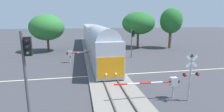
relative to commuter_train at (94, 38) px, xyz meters
name	(u,v)px	position (x,y,z in m)	size (l,w,h in m)	color
ground_plane	(107,75)	(0.00, -15.96, -2.79)	(220.00, 220.00, 0.00)	#3D3D42
road_centre_stripe	(107,75)	(0.00, -15.96, -2.79)	(44.00, 0.20, 0.01)	beige
railway_track	(107,75)	(0.00, -15.96, -2.69)	(4.40, 80.00, 0.32)	gray
commuter_train	(94,38)	(0.00, 0.00, 0.00)	(3.04, 40.40, 5.16)	#B2B7C1
crossing_gate_near	(167,83)	(3.88, -22.92, -1.39)	(5.51, 0.40, 1.80)	#B7B7BC
crossing_signal_mast	(191,73)	(5.40, -23.68, -0.43)	(1.36, 0.44, 3.86)	#B2B2B7
crossing_gate_far	(75,53)	(-3.77, -9.00, -1.36)	(6.00, 0.40, 1.81)	#B7B7BC
traffic_signal_near_left	(27,68)	(-5.83, -25.61, 1.12)	(0.53, 0.38, 5.85)	#4C4C51
traffic_signal_far_side	(133,39)	(5.77, -7.21, 0.47)	(0.53, 0.38, 4.86)	#4C4C51
oak_far_right	(138,23)	(10.25, 3.02, 2.74)	(7.38, 7.38, 8.06)	#4C3828
oak_behind_train	(47,27)	(-9.22, 1.67, 2.03)	(6.79, 6.79, 7.38)	#4C3828
maple_right_background	(171,21)	(17.18, 1.07, 3.28)	(4.85, 4.85, 8.90)	brown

